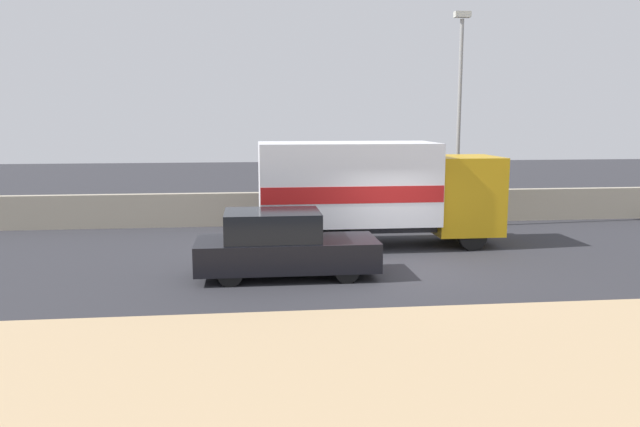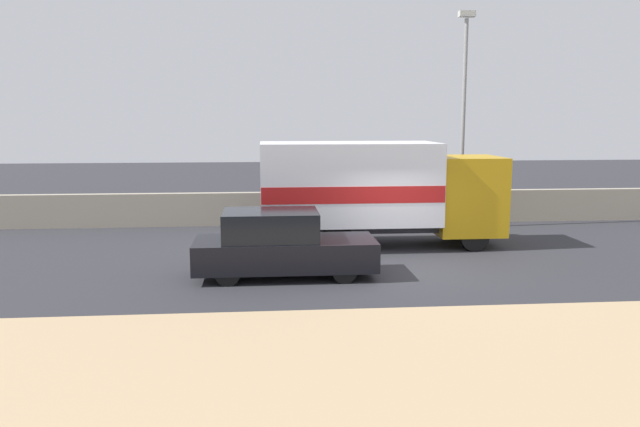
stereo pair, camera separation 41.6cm
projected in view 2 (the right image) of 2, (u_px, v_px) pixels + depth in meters
The scene contains 6 objects.
ground_plane at pixel (403, 270), 16.28m from camera, with size 80.00×80.00×0.00m, color #2D2D33.
dirt_shoulder_foreground at pixel (490, 364), 10.01m from camera, with size 60.00×6.03×0.04m.
stone_wall_backdrop at pixel (361, 207), 23.29m from camera, with size 60.00×0.35×1.21m.
street_lamp at pixel (464, 106), 21.84m from camera, with size 0.56×0.28×7.55m.
box_truck at pixel (373, 189), 18.95m from camera, with size 7.32×2.49×3.19m.
car_hatchback at pixel (281, 245), 15.47m from camera, with size 4.48×1.79×1.66m.
Camera 2 is at (-3.56, -15.61, 3.94)m, focal length 35.00 mm.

